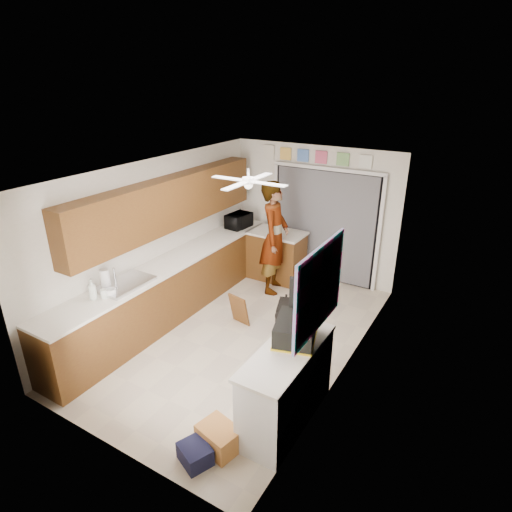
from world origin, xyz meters
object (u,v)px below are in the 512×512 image
at_px(cup, 111,293).
at_px(dog, 284,314).
at_px(microwave, 239,221).
at_px(man, 274,238).
at_px(soap_bottle, 92,289).
at_px(cardboard_box, 219,438).
at_px(suitcase, 296,329).
at_px(navy_crate, 195,454).
at_px(paper_towel_roll, 105,279).

height_order(cup, dog, cup).
xyz_separation_m(microwave, man, (0.94, -0.31, -0.06)).
bearing_deg(dog, soap_bottle, -151.63).
height_order(microwave, cardboard_box, microwave).
relative_size(microwave, suitcase, 0.87).
height_order(navy_crate, dog, dog).
distance_m(soap_bottle, dog, 2.79).
bearing_deg(man, cardboard_box, -173.71).
height_order(microwave, navy_crate, microwave).
relative_size(paper_towel_roll, cardboard_box, 0.64).
distance_m(cup, cardboard_box, 2.38).
distance_m(paper_towel_roll, man, 2.97).
bearing_deg(cardboard_box, suitcase, 68.21).
distance_m(soap_bottle, navy_crate, 2.49).
bearing_deg(paper_towel_roll, cardboard_box, -17.30).
bearing_deg(cup, man, 72.73).
bearing_deg(suitcase, soap_bottle, 174.56).
distance_m(microwave, paper_towel_roll, 3.05).
bearing_deg(cardboard_box, dog, 101.46).
distance_m(microwave, dog, 2.34).
distance_m(paper_towel_roll, navy_crate, 2.68).
height_order(microwave, man, man).
distance_m(suitcase, cardboard_box, 1.39).
xyz_separation_m(paper_towel_roll, cardboard_box, (2.39, -0.74, -0.94)).
distance_m(microwave, cardboard_box, 4.47).
bearing_deg(paper_towel_roll, soap_bottle, -70.57).
relative_size(cup, paper_towel_roll, 0.49).
bearing_deg(soap_bottle, cardboard_box, -10.87).
relative_size(cup, cardboard_box, 0.31).
relative_size(soap_bottle, dog, 0.47).
height_order(man, dog, man).
bearing_deg(soap_bottle, cup, 49.98).
bearing_deg(navy_crate, paper_towel_roll, 156.02).
bearing_deg(microwave, cup, -173.89).
bearing_deg(soap_bottle, suitcase, 11.17).
distance_m(soap_bottle, cup, 0.24).
bearing_deg(microwave, navy_crate, -147.64).
xyz_separation_m(suitcase, dog, (-0.87, 1.44, -0.82)).
height_order(cardboard_box, dog, dog).
height_order(microwave, soap_bottle, soap_bottle).
height_order(cardboard_box, navy_crate, cardboard_box).
height_order(cardboard_box, man, man).
distance_m(microwave, suitcase, 3.82).
distance_m(microwave, soap_bottle, 3.35).
bearing_deg(dog, man, 105.79).
bearing_deg(cardboard_box, microwave, 119.97).
xyz_separation_m(suitcase, navy_crate, (-0.49, -1.23, -0.96)).
xyz_separation_m(cardboard_box, navy_crate, (-0.11, -0.27, -0.04)).
bearing_deg(cup, microwave, 90.85).
bearing_deg(navy_crate, cardboard_box, 68.33).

